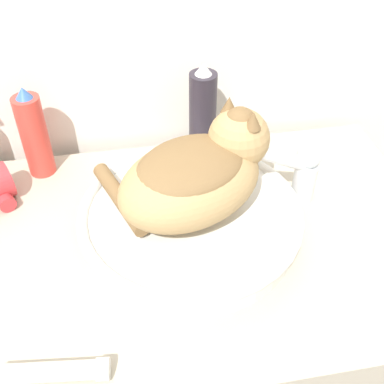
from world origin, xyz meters
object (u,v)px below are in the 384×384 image
at_px(cat, 197,172).
at_px(spray_bottle_trigger, 34,135).
at_px(cream_tube, 55,372).
at_px(faucet, 301,169).
at_px(hairspray_can_black, 203,115).

relative_size(cat, spray_bottle_trigger, 1.65).
distance_m(cat, cream_tube, 0.37).
xyz_separation_m(cat, spray_bottle_trigger, (-0.29, 0.22, -0.04)).
bearing_deg(faucet, cream_tube, 20.80).
relative_size(cat, cream_tube, 2.07).
relative_size(cat, hairspray_can_black, 1.51).
bearing_deg(cream_tube, hairspray_can_black, 57.79).
bearing_deg(cat, hairspray_can_black, 48.94).
xyz_separation_m(faucet, cream_tube, (-0.45, -0.29, -0.06)).
relative_size(faucet, cream_tube, 1.00).
bearing_deg(spray_bottle_trigger, cream_tube, -84.79).
height_order(faucet, hairspray_can_black, hairspray_can_black).
height_order(cat, faucet, cat).
distance_m(cat, spray_bottle_trigger, 0.36).
bearing_deg(hairspray_can_black, faucet, -49.60).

